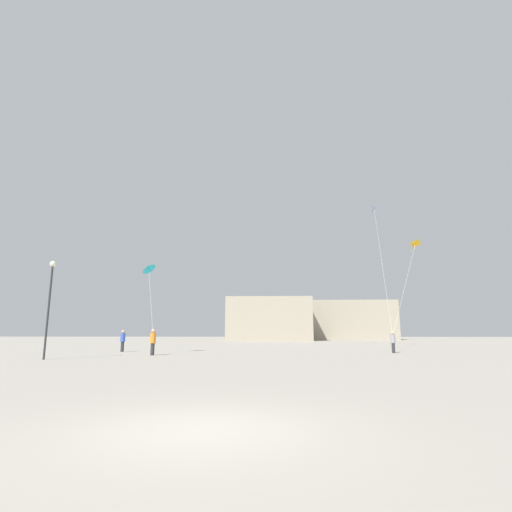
{
  "coord_description": "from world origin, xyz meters",
  "views": [
    {
      "loc": [
        1.34,
        -6.85,
        1.56
      ],
      "look_at": [
        0.0,
        15.01,
        5.78
      ],
      "focal_mm": 27.96,
      "sensor_mm": 36.0,
      "label": 1
    }
  ],
  "objects": [
    {
      "name": "person_in_orange",
      "position": [
        -7.69,
        21.35,
        1.0
      ],
      "size": [
        0.4,
        0.4,
        1.82
      ],
      "rotation": [
        0.0,
        0.0,
        0.54
      ],
      "color": "#2D2D33",
      "rests_on": "ground_plane"
    },
    {
      "name": "kite_cyan_diamond",
      "position": [
        -9.07,
        23.78,
        6.54
      ],
      "size": [
        2.01,
        3.11,
        5.67
      ],
      "color": "#1EB2C6"
    },
    {
      "name": "ground_plane",
      "position": [
        0.0,
        0.0,
        0.0
      ],
      "size": [
        300.0,
        300.0,
        0.0
      ],
      "primitive_type": "plane",
      "color": "#9E9689"
    },
    {
      "name": "building_left_hall",
      "position": [
        -1.0,
        74.5,
        4.17
      ],
      "size": [
        16.72,
        12.92,
        8.34
      ],
      "color": "#A39984",
      "rests_on": "ground_plane"
    },
    {
      "name": "lamppost_east",
      "position": [
        -12.65,
        16.52,
        3.87
      ],
      "size": [
        0.36,
        0.36,
        5.9
      ],
      "color": "#2D2D30",
      "rests_on": "ground_plane"
    },
    {
      "name": "building_centre_hall",
      "position": [
        17.0,
        86.14,
        4.27
      ],
      "size": [
        19.14,
        12.11,
        8.53
      ],
      "color": "#A39984",
      "rests_on": "ground_plane"
    },
    {
      "name": "kite_amber_delta",
      "position": [
        13.97,
        30.48,
        9.57
      ],
      "size": [
        4.59,
        5.53,
        8.8
      ],
      "color": "yellow"
    },
    {
      "name": "kite_violet_delta",
      "position": [
        12.06,
        37.06,
        15.12
      ],
      "size": [
        2.68,
        12.61,
        14.62
      ],
      "color": "purple"
    },
    {
      "name": "person_in_blue",
      "position": [
        -11.86,
        26.37,
        0.98
      ],
      "size": [
        0.39,
        0.39,
        1.78
      ],
      "rotation": [
        0.0,
        0.0,
        1.62
      ],
      "color": "#2D2D33",
      "rests_on": "ground_plane"
    },
    {
      "name": "person_in_grey",
      "position": [
        10.09,
        25.58,
        0.91
      ],
      "size": [
        0.36,
        0.36,
        1.66
      ],
      "rotation": [
        0.0,
        0.0,
        3.37
      ],
      "color": "#2D2D33",
      "rests_on": "ground_plane"
    }
  ]
}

